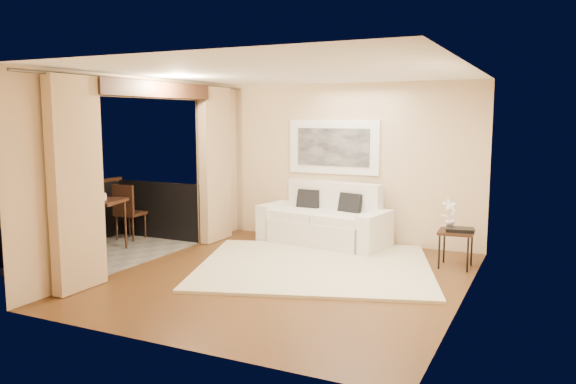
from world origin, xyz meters
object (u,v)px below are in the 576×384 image
Objects in this scene: side_table at (456,235)px; bistro_table at (99,205)px; orchid at (450,214)px; balcony_chair_far at (127,208)px; balcony_chair_near at (76,220)px; sofa at (326,223)px; ice_bucket at (99,192)px.

side_table is 0.63× the size of bistro_table.
balcony_chair_far is (-5.33, -0.76, -0.18)m from orchid.
balcony_chair_far is at bearing 76.45° from balcony_chair_near.
orchid is at bearing 14.69° from balcony_chair_near.
sofa reaches higher than side_table.
balcony_chair_near is 0.56m from ice_bucket.
orchid is at bearing 14.73° from ice_bucket.
bistro_table is 0.81m from balcony_chair_far.
sofa is 2.30m from side_table.
sofa is 3.70m from bistro_table.
side_table is (2.22, -0.57, 0.10)m from sofa.
ice_bucket reaches higher than orchid.
bistro_table is (-5.33, -1.41, 0.27)m from side_table.
orchid is 5.38m from balcony_chair_far.
orchid is 0.49× the size of balcony_chair_near.
bistro_table is 0.86× the size of balcony_chair_far.
sofa reaches higher than bistro_table.
bistro_table is at bearing -163.51° from orchid.
bistro_table is (-3.11, -1.98, 0.38)m from sofa.
orchid is (2.10, -0.44, 0.38)m from sofa.
orchid is 5.50m from ice_bucket.
bistro_table is (-5.20, -1.54, -0.00)m from orchid.
orchid is 2.17× the size of ice_bucket.
bistro_table is at bearing -51.01° from ice_bucket.
orchid is 0.51× the size of bistro_table.
balcony_chair_far reaches higher than side_table.
balcony_chair_far is (-5.45, -0.62, 0.10)m from side_table.
balcony_chair_near is at bearing 75.81° from balcony_chair_far.
balcony_chair_near is (-0.19, -0.96, -0.06)m from balcony_chair_far.
side_table is 5.48m from balcony_chair_far.
sofa reaches higher than balcony_chair_near.
ice_bucket is (0.19, 0.32, 0.42)m from balcony_chair_near.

